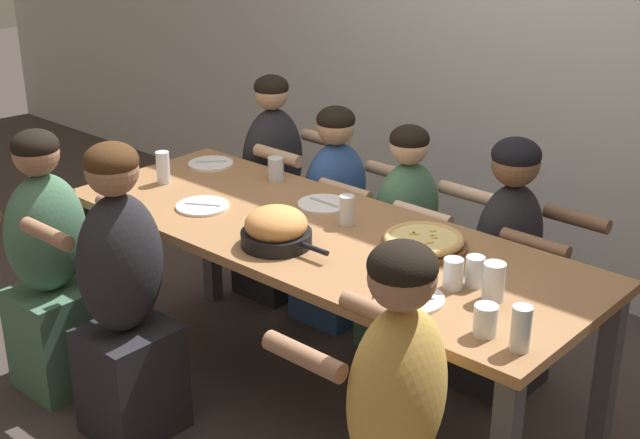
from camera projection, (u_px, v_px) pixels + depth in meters
ground_plane at (320, 403)px, 3.80m from camera, size 18.00×18.00×0.00m
dining_table at (320, 251)px, 3.53m from camera, size 2.27×0.83×0.80m
pizza_board_main at (424, 241)px, 3.34m from camera, size 0.33×0.33×0.05m
skillet_bowl at (276, 229)px, 3.35m from camera, size 0.39×0.27×0.15m
empty_plate_a at (324, 204)px, 3.75m from camera, size 0.22×0.22×0.02m
empty_plate_b at (409, 298)px, 2.96m from camera, size 0.24×0.24×0.02m
empty_plate_c at (203, 206)px, 3.73m from camera, size 0.22×0.22×0.02m
empty_plate_d at (211, 164)px, 4.24m from camera, size 0.21×0.21×0.02m
drinking_glass_a at (122, 172)px, 3.97m from camera, size 0.07×0.07×0.14m
drinking_glass_b at (485, 321)px, 2.73m from camera, size 0.08×0.08×0.10m
drinking_glass_c at (347, 212)px, 3.54m from camera, size 0.06×0.06×0.12m
drinking_glass_d at (276, 170)px, 4.03m from camera, size 0.07×0.07×0.11m
drinking_glass_e at (475, 272)px, 3.05m from camera, size 0.07×0.07×0.11m
drinking_glass_f at (494, 283)px, 2.94m from camera, size 0.08×0.08×0.13m
drinking_glass_g at (163, 169)px, 3.99m from camera, size 0.06×0.06×0.15m
drinking_glass_h at (521, 331)px, 2.64m from camera, size 0.06×0.06×0.14m
drinking_glass_i at (453, 276)px, 3.02m from camera, size 0.07×0.07×0.11m
diner_far_left at (274, 198)px, 4.59m from camera, size 0.51×0.40×1.17m
diner_near_left at (51, 274)px, 3.75m from camera, size 0.51×0.40×1.17m
diner_near_midleft at (124, 306)px, 3.42m from camera, size 0.51×0.40×1.22m
diner_far_center at (406, 250)px, 4.08m from camera, size 0.51×0.40×1.08m
diner_far_midright at (506, 277)px, 3.75m from camera, size 0.51×0.40×1.13m
diner_far_midleft at (336, 225)px, 4.34m from camera, size 0.51×0.40×1.09m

